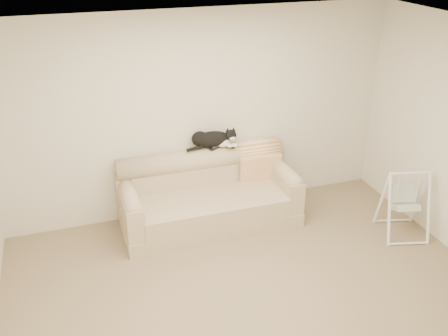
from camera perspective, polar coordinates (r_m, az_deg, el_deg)
name	(u,v)px	position (r m, az deg, el deg)	size (l,w,h in m)	color
ground_plane	(256,300)	(5.27, 3.68, -14.82)	(5.00, 5.00, 0.00)	#7E6952
room_shell	(261,165)	(4.42, 4.24, 0.32)	(5.04, 4.04, 2.60)	silver
sofa	(208,196)	(6.31, -1.82, -3.27)	(2.20, 0.93, 0.90)	tan
remote_a	(216,147)	(6.30, -0.97, 2.37)	(0.18, 0.13, 0.03)	black
remote_b	(229,146)	(6.34, 0.55, 2.52)	(0.15, 0.16, 0.02)	black
tuxedo_cat	(213,139)	(6.27, -1.32, 3.33)	(0.66, 0.29, 0.26)	black
throw_blanket	(257,155)	(6.55, 3.79, 1.53)	(0.56, 0.38, 0.58)	orange
baby_swing	(405,203)	(6.40, 19.96, -3.77)	(0.64, 0.66, 0.85)	white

